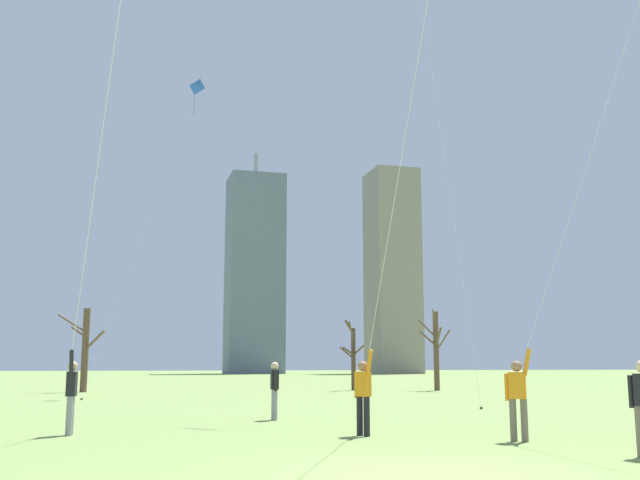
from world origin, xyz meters
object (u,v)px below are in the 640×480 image
object	(u,v)px
kite_flyer_midfield_left_yellow	(83,303)
kite_flyer_midfield_center_white	(540,324)
kite_flyer_midfield_right_purple	(381,283)
bare_tree_far_right_edge	(85,348)
bystander_far_off_by_trees	(275,387)
bare_tree_center	(353,354)
bare_tree_leftmost	(436,348)
distant_kite_drifting_right_blue	(187,114)

from	to	relation	value
kite_flyer_midfield_left_yellow	kite_flyer_midfield_center_white	bearing A→B (deg)	-15.72
kite_flyer_midfield_right_purple	kite_flyer_midfield_center_white	xyz separation A→B (m)	(3.05, -1.20, -0.88)
kite_flyer_midfield_left_yellow	bare_tree_far_right_edge	world-z (taller)	kite_flyer_midfield_left_yellow
kite_flyer_midfield_center_white	bystander_far_off_by_trees	distance (m)	8.54
kite_flyer_midfield_left_yellow	kite_flyer_midfield_center_white	size ratio (longest dim) A/B	0.95
kite_flyer_midfield_right_purple	bare_tree_far_right_edge	bearing A→B (deg)	103.31
kite_flyer_midfield_left_yellow	bare_tree_center	distance (m)	31.51
kite_flyer_midfield_right_purple	bare_tree_leftmost	size ratio (longest dim) A/B	2.49
kite_flyer_midfield_left_yellow	bare_tree_leftmost	xyz separation A→B (m)	(19.55, 26.23, -0.26)
kite_flyer_midfield_left_yellow	bystander_far_off_by_trees	bearing A→B (deg)	43.22
kite_flyer_midfield_right_purple	distant_kite_drifting_right_blue	size ratio (longest dim) A/B	0.70
kite_flyer_midfield_center_white	kite_flyer_midfield_left_yellow	bearing A→B (deg)	164.28
kite_flyer_midfield_right_purple	kite_flyer_midfield_left_yellow	size ratio (longest dim) A/B	0.95
bare_tree_far_right_edge	bare_tree_center	world-z (taller)	bare_tree_far_right_edge
kite_flyer_midfield_right_purple	bystander_far_off_by_trees	world-z (taller)	kite_flyer_midfield_right_purple
kite_flyer_midfield_right_purple	bystander_far_off_by_trees	bearing A→B (deg)	99.51
kite_flyer_midfield_right_purple	distant_kite_drifting_right_blue	world-z (taller)	distant_kite_drifting_right_blue
kite_flyer_midfield_left_yellow	bystander_far_off_by_trees	xyz separation A→B (m)	(5.09, 4.78, -1.92)
kite_flyer_midfield_right_purple	bare_tree_far_right_edge	world-z (taller)	kite_flyer_midfield_right_purple
kite_flyer_midfield_center_white	bare_tree_center	world-z (taller)	kite_flyer_midfield_center_white
bare_tree_leftmost	kite_flyer_midfield_center_white	bearing A→B (deg)	-109.81
bystander_far_off_by_trees	bare_tree_far_right_edge	world-z (taller)	bare_tree_far_right_edge
bare_tree_center	kite_flyer_midfield_right_purple	bearing A→B (deg)	-106.39
kite_flyer_midfield_right_purple	kite_flyer_midfield_center_white	world-z (taller)	kite_flyer_midfield_center_white
bystander_far_off_by_trees	bare_tree_far_right_edge	distance (m)	25.08
bystander_far_off_by_trees	kite_flyer_midfield_center_white	bearing A→B (deg)	-61.00
kite_flyer_midfield_right_purple	kite_flyer_midfield_left_yellow	distance (m)	6.29
bare_tree_leftmost	bare_tree_far_right_edge	world-z (taller)	bare_tree_leftmost
kite_flyer_midfield_left_yellow	bare_tree_leftmost	size ratio (longest dim) A/B	2.62
kite_flyer_midfield_center_white	bare_tree_leftmost	bearing A→B (deg)	70.19
distant_kite_drifting_right_blue	bare_tree_leftmost	world-z (taller)	distant_kite_drifting_right_blue
distant_kite_drifting_right_blue	bare_tree_leftmost	size ratio (longest dim) A/B	3.58
kite_flyer_midfield_right_purple	bystander_far_off_by_trees	distance (m)	6.68
kite_flyer_midfield_center_white	bare_tree_center	size ratio (longest dim) A/B	3.18
kite_flyer_midfield_center_white	bare_tree_far_right_edge	bearing A→B (deg)	107.95
kite_flyer_midfield_center_white	bare_tree_leftmost	distance (m)	30.62
bystander_far_off_by_trees	bare_tree_center	bearing A→B (deg)	67.35
bare_tree_leftmost	bare_tree_center	xyz separation A→B (m)	(-4.83, 1.63, -0.35)
kite_flyer_midfield_right_purple	kite_flyer_midfield_left_yellow	world-z (taller)	kite_flyer_midfield_left_yellow
bare_tree_leftmost	bystander_far_off_by_trees	bearing A→B (deg)	-123.98
bare_tree_leftmost	bare_tree_center	world-z (taller)	bare_tree_leftmost
kite_flyer_midfield_left_yellow	distant_kite_drifting_right_blue	xyz separation A→B (m)	(3.87, 23.24, 12.28)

